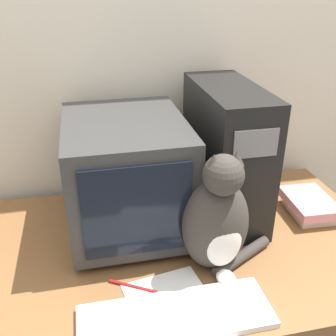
% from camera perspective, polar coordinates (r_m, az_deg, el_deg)
% --- Properties ---
extents(wall_back, '(7.00, 0.05, 2.50)m').
position_cam_1_polar(wall_back, '(1.48, -3.53, 15.12)').
color(wall_back, beige).
rests_on(wall_back, ground_plane).
extents(desk, '(1.38, 0.79, 0.77)m').
position_cam_1_polar(desk, '(1.53, 0.45, -22.62)').
color(desk, brown).
rests_on(desk, ground_plane).
extents(crt_monitor, '(0.37, 0.47, 0.37)m').
position_cam_1_polar(crt_monitor, '(1.25, -5.99, -0.91)').
color(crt_monitor, '#333333').
rests_on(crt_monitor, desk).
extents(computer_tower, '(0.18, 0.44, 0.45)m').
position_cam_1_polar(computer_tower, '(1.33, 8.33, 2.24)').
color(computer_tower, black).
rests_on(computer_tower, desk).
extents(keyboard, '(0.48, 0.16, 0.02)m').
position_cam_1_polar(keyboard, '(1.03, 1.13, -20.72)').
color(keyboard, silver).
rests_on(keyboard, desk).
extents(cat, '(0.30, 0.21, 0.37)m').
position_cam_1_polar(cat, '(1.09, 7.22, -7.64)').
color(cat, '#38332D').
rests_on(cat, desk).
extents(book_stack, '(0.17, 0.21, 0.06)m').
position_cam_1_polar(book_stack, '(1.47, 19.96, -5.16)').
color(book_stack, beige).
rests_on(book_stack, desk).
extents(pen, '(0.12, 0.08, 0.01)m').
position_cam_1_polar(pen, '(1.12, -5.14, -16.74)').
color(pen, maroon).
rests_on(pen, desk).
extents(paper_sheet, '(0.26, 0.33, 0.00)m').
position_cam_1_polar(paper_sheet, '(1.05, 1.30, -20.36)').
color(paper_sheet, white).
rests_on(paper_sheet, desk).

